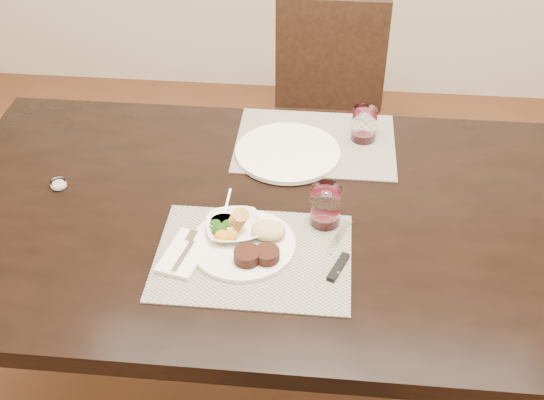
# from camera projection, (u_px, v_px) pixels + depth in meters

# --- Properties ---
(ground_plane) EXTENTS (4.50, 4.50, 0.00)m
(ground_plane) POSITION_uv_depth(u_px,v_px,m) (311.00, 393.00, 2.20)
(ground_plane) COLOR #482617
(ground_plane) RESTS_ON ground
(dining_table) EXTENTS (2.00, 1.00, 0.75)m
(dining_table) POSITION_uv_depth(u_px,v_px,m) (320.00, 239.00, 1.78)
(dining_table) COLOR black
(dining_table) RESTS_ON ground
(chair_far) EXTENTS (0.42, 0.42, 0.90)m
(chair_far) POSITION_uv_depth(u_px,v_px,m) (328.00, 109.00, 2.61)
(chair_far) COLOR black
(chair_far) RESTS_ON ground
(placemat_near) EXTENTS (0.46, 0.34, 0.00)m
(placemat_near) POSITION_uv_depth(u_px,v_px,m) (253.00, 257.00, 1.61)
(placemat_near) COLOR gray
(placemat_near) RESTS_ON dining_table
(placemat_far) EXTENTS (0.46, 0.34, 0.00)m
(placemat_far) POSITION_uv_depth(u_px,v_px,m) (315.00, 143.00, 1.98)
(placemat_far) COLOR gray
(placemat_far) RESTS_ON dining_table
(dinner_plate) EXTENTS (0.25, 0.25, 0.05)m
(dinner_plate) POSITION_uv_depth(u_px,v_px,m) (248.00, 243.00, 1.62)
(dinner_plate) COLOR white
(dinner_plate) RESTS_ON placemat_near
(napkin_fork) EXTENTS (0.12, 0.17, 0.02)m
(napkin_fork) POSITION_uv_depth(u_px,v_px,m) (185.00, 253.00, 1.60)
(napkin_fork) COLOR white
(napkin_fork) RESTS_ON placemat_near
(steak_knife) EXTENTS (0.06, 0.22, 0.01)m
(steak_knife) POSITION_uv_depth(u_px,v_px,m) (338.00, 260.00, 1.59)
(steak_knife) COLOR silver
(steak_knife) RESTS_ON placemat_near
(cracker_bowl) EXTENTS (0.16, 0.16, 0.06)m
(cracker_bowl) POSITION_uv_depth(u_px,v_px,m) (234.00, 227.00, 1.66)
(cracker_bowl) COLOR white
(cracker_bowl) RESTS_ON placemat_near
(sauce_ramekin) EXTENTS (0.08, 0.13, 0.07)m
(sauce_ramekin) POSITION_uv_depth(u_px,v_px,m) (225.00, 225.00, 1.66)
(sauce_ramekin) COLOR white
(sauce_ramekin) RESTS_ON placemat_near
(wine_glass_near) EXTENTS (0.08, 0.08, 0.10)m
(wine_glass_near) POSITION_uv_depth(u_px,v_px,m) (325.00, 208.00, 1.67)
(wine_glass_near) COLOR white
(wine_glass_near) RESTS_ON placemat_near
(far_plate) EXTENTS (0.30, 0.30, 0.01)m
(far_plate) POSITION_uv_depth(u_px,v_px,m) (288.00, 152.00, 1.93)
(far_plate) COLOR white
(far_plate) RESTS_ON placemat_far
(wine_glass_far) EXTENTS (0.07, 0.07, 0.10)m
(wine_glass_far) POSITION_uv_depth(u_px,v_px,m) (364.00, 126.00, 1.97)
(wine_glass_far) COLOR white
(wine_glass_far) RESTS_ON placemat_far
(salt_cellar) EXTENTS (0.04, 0.04, 0.02)m
(salt_cellar) POSITION_uv_depth(u_px,v_px,m) (59.00, 185.00, 1.81)
(salt_cellar) COLOR white
(salt_cellar) RESTS_ON dining_table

